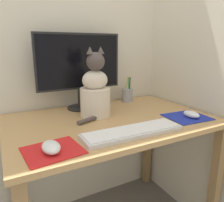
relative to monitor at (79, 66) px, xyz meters
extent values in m
cube|color=beige|center=(0.08, 0.13, 0.23)|extent=(7.00, 0.04, 2.50)
cube|color=beige|center=(0.66, -0.27, 0.23)|extent=(0.04, 7.00, 2.50)
cube|color=tan|center=(0.08, -0.27, -0.28)|extent=(1.10, 0.72, 0.02)
cube|color=olive|center=(0.59, -0.59, -0.66)|extent=(0.05, 0.05, 0.72)
cube|color=olive|center=(-0.43, 0.06, -0.66)|extent=(0.05, 0.05, 0.72)
cube|color=olive|center=(0.59, 0.06, -0.66)|extent=(0.05, 0.05, 0.72)
cylinder|color=black|center=(0.00, 0.00, -0.26)|extent=(0.17, 0.17, 0.01)
cylinder|color=black|center=(0.00, 0.00, -0.20)|extent=(0.04, 0.04, 0.12)
cube|color=black|center=(0.00, 0.00, 0.03)|extent=(0.53, 0.02, 0.34)
cube|color=black|center=(0.00, -0.01, 0.03)|extent=(0.51, 0.00, 0.31)
cube|color=silver|center=(0.06, -0.51, -0.26)|extent=(0.48, 0.14, 0.02)
cube|color=white|center=(0.06, -0.51, -0.25)|extent=(0.46, 0.12, 0.01)
cube|color=red|center=(-0.30, -0.50, -0.27)|extent=(0.23, 0.21, 0.00)
cube|color=#1E2D9E|center=(0.46, -0.45, -0.27)|extent=(0.24, 0.21, 0.00)
ellipsoid|color=white|center=(-0.31, -0.52, -0.25)|extent=(0.07, 0.11, 0.04)
ellipsoid|color=white|center=(0.48, -0.47, -0.25)|extent=(0.06, 0.10, 0.04)
cylinder|color=beige|center=(0.02, -0.18, -0.19)|extent=(0.17, 0.17, 0.16)
ellipsoid|color=beige|center=(0.02, -0.18, -0.06)|extent=(0.15, 0.12, 0.11)
sphere|color=#4C423D|center=(0.02, -0.19, 0.04)|extent=(0.10, 0.10, 0.10)
cone|color=#4C423D|center=(-0.01, -0.19, 0.10)|extent=(0.04, 0.04, 0.04)
cone|color=#4C423D|center=(0.06, -0.19, 0.10)|extent=(0.04, 0.04, 0.04)
cylinder|color=#4C423D|center=(-0.02, -0.25, -0.26)|extent=(0.21, 0.10, 0.02)
cylinder|color=#99999E|center=(0.36, 0.01, -0.22)|extent=(0.08, 0.08, 0.09)
cylinder|color=yellow|center=(0.36, 0.03, -0.16)|extent=(0.02, 0.01, 0.14)
cylinder|color=green|center=(0.37, 0.01, -0.16)|extent=(0.02, 0.02, 0.14)
cylinder|color=black|center=(0.37, 0.01, -0.16)|extent=(0.01, 0.02, 0.14)
camera|label=1|loc=(-0.46, -1.28, 0.12)|focal=35.00mm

